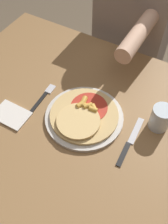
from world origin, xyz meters
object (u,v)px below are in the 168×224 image
knife (130,142)px  drinking_glass (161,118)px  pizza (83,115)px  person_diner (132,33)px  plate (84,117)px  dining_table (87,134)px  fork (43,97)px

knife → drinking_glass: drinking_glass is taller
pizza → person_diner: 0.64m
knife → drinking_glass: size_ratio=2.31×
knife → plate: bearing=177.0°
plate → pizza: pizza is taller
dining_table → knife: (0.18, -0.01, 0.10)m
knife → drinking_glass: (0.06, 0.12, 0.05)m
pizza → drinking_glass: 0.28m
dining_table → knife: bearing=-3.6°
fork → plate: bearing=-2.3°
dining_table → plate: 0.11m
plate → knife: (0.19, -0.01, -0.00)m
drinking_glass → pizza: bearing=-156.3°
plate → person_diner: bearing=96.2°
dining_table → plate: (-0.01, -0.00, 0.11)m
drinking_glass → plate: bearing=-157.2°
drinking_glass → person_diner: bearing=121.7°
pizza → plate: bearing=86.5°
drinking_glass → person_diner: size_ratio=0.08×
knife → person_diner: 0.69m
plate → knife: bearing=-3.0°
pizza → person_diner: person_diner is taller
pizza → knife: bearing=-1.5°
dining_table → knife: knife is taller
dining_table → pizza: (-0.01, -0.01, 0.12)m
dining_table → fork: fork is taller
plate → fork: 0.19m
plate → drinking_glass: drinking_glass is taller
pizza → drinking_glass: size_ratio=2.68×
pizza → drinking_glass: bearing=23.7°
person_diner → knife: bearing=-67.7°
fork → knife: same height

